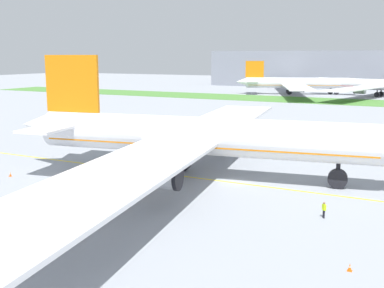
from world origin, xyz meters
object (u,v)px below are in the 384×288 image
at_px(service_truck_fuel_bowser, 177,127).
at_px(parked_airliner_far_left, 295,83).
at_px(airliner_foreground, 196,137).
at_px(ground_crew_wingwalker_starboard, 99,170).
at_px(parked_airliner_far_centre, 373,85).
at_px(ground_crew_wingwalker_port, 324,208).
at_px(traffic_cone_near_nose, 350,267).
at_px(traffic_cone_port_wing, 10,174).

relative_size(service_truck_fuel_bowser, parked_airliner_far_left, 0.07).
xyz_separation_m(airliner_foreground, ground_crew_wingwalker_starboard, (-10.84, -6.06, -4.23)).
xyz_separation_m(parked_airliner_far_left, parked_airliner_far_centre, (29.55, 3.59, -0.06)).
height_order(ground_crew_wingwalker_port, traffic_cone_near_nose, ground_crew_wingwalker_port).
height_order(traffic_cone_near_nose, service_truck_fuel_bowser, service_truck_fuel_bowser).
relative_size(traffic_cone_near_nose, traffic_cone_port_wing, 1.00).
relative_size(ground_crew_wingwalker_starboard, service_truck_fuel_bowser, 0.31).
bearing_deg(ground_crew_wingwalker_starboard, airliner_foreground, 29.21).
bearing_deg(traffic_cone_near_nose, airliner_foreground, 138.83).
relative_size(traffic_cone_near_nose, parked_airliner_far_centre, 0.01).
relative_size(ground_crew_wingwalker_port, traffic_cone_port_wing, 2.80).
distance_m(ground_crew_wingwalker_starboard, parked_airliner_far_left, 147.05).
height_order(traffic_cone_port_wing, parked_airliner_far_centre, parked_airliner_far_centre).
bearing_deg(airliner_foreground, traffic_cone_port_wing, -153.58).
bearing_deg(parked_airliner_far_left, service_truck_fuel_bowser, -86.96).
xyz_separation_m(traffic_cone_near_nose, parked_airliner_far_centre, (-18.07, 163.49, 4.23)).
bearing_deg(airliner_foreground, service_truck_fuel_bowser, 122.70).
distance_m(ground_crew_wingwalker_port, traffic_cone_port_wing, 39.99).
height_order(parked_airliner_far_left, parked_airliner_far_centre, parked_airliner_far_left).
height_order(ground_crew_wingwalker_port, service_truck_fuel_bowser, service_truck_fuel_bowser).
bearing_deg(traffic_cone_near_nose, traffic_cone_port_wing, 168.62).
height_order(service_truck_fuel_bowser, parked_airliner_far_centre, parked_airliner_far_centre).
xyz_separation_m(service_truck_fuel_bowser, parked_airliner_far_left, (-5.85, 110.19, 3.18)).
bearing_deg(airliner_foreground, ground_crew_wingwalker_starboard, -150.79).
xyz_separation_m(airliner_foreground, service_truck_fuel_bowser, (-19.30, 30.06, -3.90)).
relative_size(ground_crew_wingwalker_starboard, parked_airliner_far_centre, 0.02).
bearing_deg(ground_crew_wingwalker_port, parked_airliner_far_left, 106.24).
bearing_deg(parked_airliner_far_left, parked_airliner_far_centre, 6.93).
distance_m(ground_crew_wingwalker_starboard, service_truck_fuel_bowser, 37.10).
distance_m(airliner_foreground, ground_crew_wingwalker_starboard, 13.12).
bearing_deg(service_truck_fuel_bowser, ground_crew_wingwalker_starboard, -76.82).
distance_m(traffic_cone_near_nose, parked_airliner_far_centre, 164.54).
bearing_deg(traffic_cone_near_nose, parked_airliner_far_left, 106.58).
height_order(airliner_foreground, parked_airliner_far_centre, airliner_foreground).
bearing_deg(traffic_cone_port_wing, ground_crew_wingwalker_port, 2.91).
xyz_separation_m(ground_crew_wingwalker_starboard, parked_airliner_far_centre, (15.25, 149.90, 3.45)).
relative_size(ground_crew_wingwalker_starboard, traffic_cone_near_nose, 3.03).
distance_m(airliner_foreground, traffic_cone_near_nose, 30.27).
distance_m(airliner_foreground, traffic_cone_port_wing, 24.71).
bearing_deg(traffic_cone_near_nose, ground_crew_wingwalker_port, 111.09).
relative_size(traffic_cone_port_wing, parked_airliner_far_left, 0.01).
bearing_deg(parked_airliner_far_centre, traffic_cone_near_nose, -83.69).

